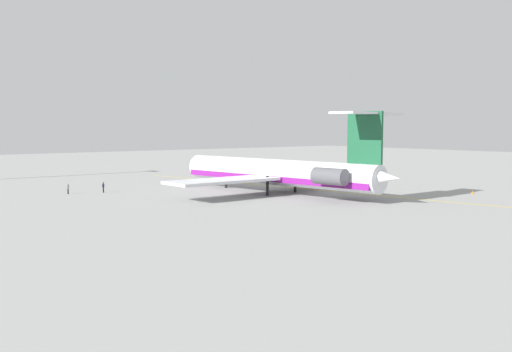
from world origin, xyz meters
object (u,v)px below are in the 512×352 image
Objects in this scene: ground_crew_near_nose at (68,187)px; safety_cone_nose at (473,192)px; safety_cone_wingtip at (270,176)px; ground_crew_near_tail at (304,173)px; ground_crew_portside at (103,186)px; main_jetliner at (281,172)px.

ground_crew_near_nose is 3.08× the size of safety_cone_nose.
safety_cone_nose and safety_cone_wingtip have the same top height.
ground_crew_near_nose is 0.97× the size of ground_crew_near_tail.
ground_crew_near_nose is 5.47m from ground_crew_portside.
ground_crew_near_tail is 7.46m from safety_cone_wingtip.
ground_crew_portside is 59.37m from safety_cone_nose.
safety_cone_nose is (-39.39, -50.98, -0.80)m from ground_crew_near_nose.
safety_cone_wingtip is at bearing -87.07° from ground_crew_near_tail.
safety_cone_wingtip is at bearing 77.56° from ground_crew_near_nose.
main_jetliner is 80.00× the size of safety_cone_nose.
main_jetliner is 25.41× the size of ground_crew_portside.
main_jetliner is at bearing 23.62° from ground_crew_portside.
safety_cone_wingtip is (5.56, -39.39, -0.82)m from ground_crew_portside.
ground_crew_portside reaches higher than ground_crew_near_nose.
ground_crew_portside reaches higher than safety_cone_nose.
safety_cone_wingtip is at bearing 8.31° from safety_cone_nose.
ground_crew_near_nose is at bearing -131.32° from ground_crew_portside.
ground_crew_near_tail is at bearing -57.44° from main_jetliner.
ground_crew_near_nose is at bearing 95.15° from safety_cone_wingtip.
ground_crew_portside is 39.79m from safety_cone_wingtip.
main_jetliner reaches higher than ground_crew_portside.
ground_crew_near_nose is at bearing -34.70° from ground_crew_near_tail.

